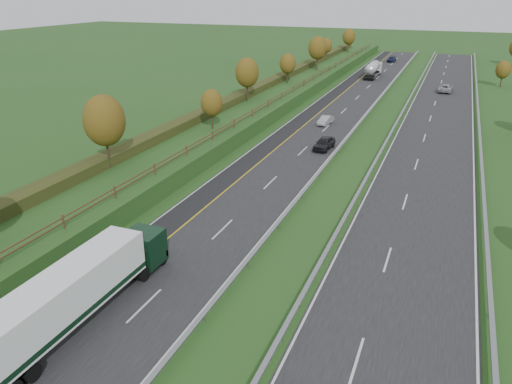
% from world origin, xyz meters
% --- Properties ---
extents(ground, '(400.00, 400.00, 0.00)m').
position_xyz_m(ground, '(8.00, 55.00, 0.00)').
color(ground, '#224C1B').
rests_on(ground, ground).
extents(near_carriageway, '(10.50, 200.00, 0.04)m').
position_xyz_m(near_carriageway, '(0.00, 60.00, 0.02)').
color(near_carriageway, black).
rests_on(near_carriageway, ground).
extents(far_carriageway, '(10.50, 200.00, 0.04)m').
position_xyz_m(far_carriageway, '(16.50, 60.00, 0.02)').
color(far_carriageway, black).
rests_on(far_carriageway, ground).
extents(hard_shoulder, '(3.00, 200.00, 0.04)m').
position_xyz_m(hard_shoulder, '(-3.75, 60.00, 0.02)').
color(hard_shoulder, black).
rests_on(hard_shoulder, ground).
extents(lane_markings, '(26.75, 200.00, 0.01)m').
position_xyz_m(lane_markings, '(6.40, 59.88, 0.05)').
color(lane_markings, silver).
rests_on(lane_markings, near_carriageway).
extents(embankment_left, '(12.00, 200.00, 2.00)m').
position_xyz_m(embankment_left, '(-13.00, 60.00, 1.00)').
color(embankment_left, '#224C1B').
rests_on(embankment_left, ground).
extents(hedge_left, '(2.20, 180.00, 1.10)m').
position_xyz_m(hedge_left, '(-15.00, 60.00, 2.55)').
color(hedge_left, '#283214').
rests_on(hedge_left, embankment_left).
extents(fence_left, '(0.12, 189.06, 1.20)m').
position_xyz_m(fence_left, '(-8.50, 59.59, 2.73)').
color(fence_left, '#422B19').
rests_on(fence_left, embankment_left).
extents(median_barrier_near, '(0.32, 200.00, 0.71)m').
position_xyz_m(median_barrier_near, '(5.70, 60.00, 0.61)').
color(median_barrier_near, gray).
rests_on(median_barrier_near, ground).
extents(median_barrier_far, '(0.32, 200.00, 0.71)m').
position_xyz_m(median_barrier_far, '(10.80, 60.00, 0.61)').
color(median_barrier_far, gray).
rests_on(median_barrier_far, ground).
extents(outer_barrier_far, '(0.32, 200.00, 0.71)m').
position_xyz_m(outer_barrier_far, '(22.30, 60.00, 0.62)').
color(outer_barrier_far, gray).
rests_on(outer_barrier_far, ground).
extents(trees_left, '(6.64, 164.30, 7.66)m').
position_xyz_m(trees_left, '(-12.64, 56.63, 6.37)').
color(trees_left, '#2D2116').
rests_on(trees_left, embankment_left).
extents(box_lorry, '(2.58, 16.28, 4.06)m').
position_xyz_m(box_lorry, '(-1.35, 7.98, 2.33)').
color(box_lorry, black).
rests_on(box_lorry, near_carriageway).
extents(road_tanker, '(2.40, 11.22, 3.46)m').
position_xyz_m(road_tanker, '(-0.05, 107.64, 1.86)').
color(road_tanker, silver).
rests_on(road_tanker, near_carriageway).
extents(car_dark_near, '(2.27, 4.75, 1.56)m').
position_xyz_m(car_dark_near, '(3.58, 48.76, 0.82)').
color(car_dark_near, black).
rests_on(car_dark_near, near_carriageway).
extents(car_silver_mid, '(1.88, 4.09, 1.30)m').
position_xyz_m(car_silver_mid, '(0.60, 61.15, 0.69)').
color(car_silver_mid, '#A09FA4').
rests_on(car_silver_mid, near_carriageway).
extents(car_small_far, '(2.25, 4.95, 1.40)m').
position_xyz_m(car_small_far, '(0.60, 135.46, 0.74)').
color(car_small_far, '#111637').
rests_on(car_small_far, near_carriageway).
extents(car_oncoming, '(2.79, 5.65, 1.54)m').
position_xyz_m(car_oncoming, '(16.48, 94.81, 0.81)').
color(car_oncoming, '#A4A5A9').
rests_on(car_oncoming, far_carriageway).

